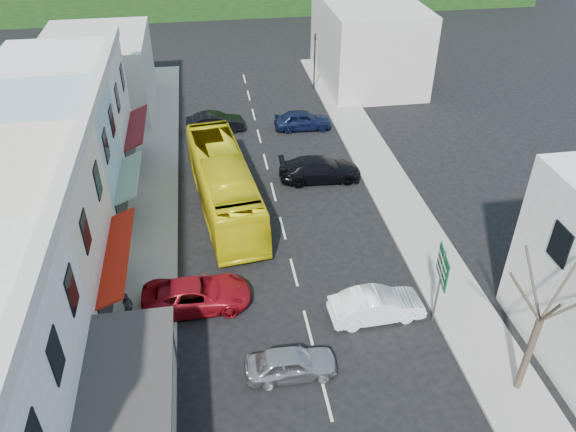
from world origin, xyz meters
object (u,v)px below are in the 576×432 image
at_px(pedestrian_left, 129,310).
at_px(direction_sign, 439,288).
at_px(car_silver, 291,363).
at_px(car_white, 376,306).
at_px(street_tree, 540,321).
at_px(traffic_signal, 315,62).
at_px(car_red, 197,295).
at_px(bus, 224,186).

distance_m(pedestrian_left, direction_sign, 14.06).
distance_m(car_silver, car_white, 5.25).
relative_size(car_silver, pedestrian_left, 2.59).
relative_size(car_silver, street_tree, 0.57).
xyz_separation_m(street_tree, traffic_signal, (-1.93, 33.44, -1.44)).
xyz_separation_m(car_silver, pedestrian_left, (-6.86, 3.93, 0.30)).
bearing_deg(car_silver, car_white, -58.90).
bearing_deg(car_red, direction_sign, -104.77).
relative_size(bus, direction_sign, 2.79).
xyz_separation_m(car_white, traffic_signal, (2.65, 28.54, 1.73)).
bearing_deg(car_red, car_white, -104.30).
distance_m(bus, street_tree, 19.05).
xyz_separation_m(car_silver, direction_sign, (7.02, 1.99, 1.38)).
xyz_separation_m(bus, direction_sign, (8.94, -11.21, 0.53)).
height_order(pedestrian_left, street_tree, street_tree).
bearing_deg(bus, traffic_signal, 56.74).
distance_m(bus, car_red, 8.65).
distance_m(car_white, traffic_signal, 28.71).
bearing_deg(car_white, car_red, 73.11).
bearing_deg(pedestrian_left, car_white, -76.41).
xyz_separation_m(car_silver, street_tree, (9.07, -2.18, 3.18)).
relative_size(bus, traffic_signal, 2.38).
relative_size(car_silver, car_white, 1.00).
relative_size(direction_sign, street_tree, 0.54).
distance_m(car_silver, direction_sign, 7.43).
height_order(car_white, car_red, same).
distance_m(car_silver, street_tree, 9.86).
height_order(car_red, pedestrian_left, pedestrian_left).
height_order(car_white, traffic_signal, traffic_signal).
height_order(bus, traffic_signal, traffic_signal).
xyz_separation_m(car_white, street_tree, (4.58, -4.91, 3.18)).
xyz_separation_m(car_red, street_tree, (12.85, -6.98, 3.18)).
relative_size(bus, pedestrian_left, 6.82).
relative_size(car_silver, direction_sign, 1.06).
xyz_separation_m(car_red, pedestrian_left, (-3.08, -0.87, 0.30)).
bearing_deg(car_red, street_tree, -118.71).
bearing_deg(pedestrian_left, street_tree, -91.32).
bearing_deg(car_red, pedestrian_left, 105.56).
bearing_deg(car_white, car_silver, 118.45).
relative_size(car_red, direction_sign, 1.11).
height_order(direction_sign, street_tree, street_tree).
distance_m(car_silver, pedestrian_left, 7.91).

